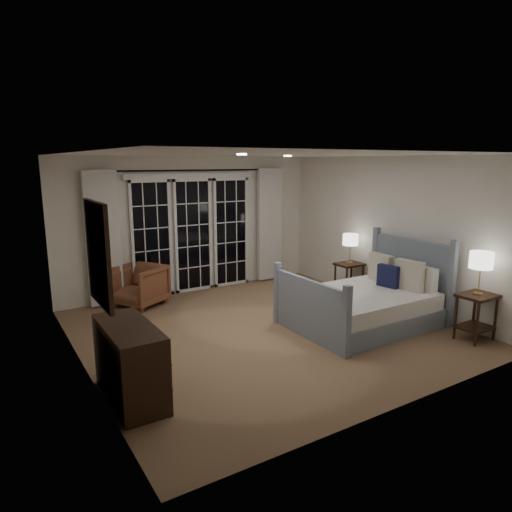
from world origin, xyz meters
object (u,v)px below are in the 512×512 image
nightstand_left (476,310)px  armchair (139,285)px  dresser (130,362)px  bed (366,304)px  lamp_left (481,261)px  lamp_right (350,240)px  nightstand_right (349,274)px

nightstand_left → armchair: (-3.43, 3.92, -0.08)m
armchair → dresser: (-1.05, -3.01, 0.05)m
bed → armchair: (-2.60, 2.69, 0.03)m
lamp_left → lamp_right: (-0.02, 2.47, -0.08)m
lamp_right → dresser: size_ratio=0.47×
nightstand_right → armchair: armchair is taller
lamp_left → armchair: 5.27m
lamp_left → dresser: 4.63m
lamp_right → lamp_left: bearing=-89.5°
nightstand_left → nightstand_right: nightstand_left is taller
nightstand_left → lamp_left: (0.00, -0.00, 0.69)m
nightstand_right → dresser: dresser is taller
nightstand_left → nightstand_right: 2.47m
lamp_right → dresser: bearing=-160.8°
nightstand_left → dresser: 4.57m
armchair → dresser: size_ratio=0.68×
armchair → nightstand_left: bearing=11.8°
lamp_right → dresser: (-4.46, -1.56, -0.64)m
nightstand_left → lamp_right: size_ratio=1.22×
nightstand_right → lamp_left: size_ratio=1.04×
lamp_right → armchair: bearing=156.9°
bed → nightstand_right: (0.81, 1.23, 0.09)m
lamp_left → dresser: lamp_left is taller
nightstand_left → lamp_right: lamp_right is taller
bed → lamp_left: (0.83, -1.23, 0.80)m
nightstand_left → dresser: dresser is taller
nightstand_left → nightstand_right: size_ratio=1.06×
lamp_left → armchair: bearing=131.2°
nightstand_left → dresser: bearing=168.6°
bed → lamp_left: size_ratio=3.59×
nightstand_right → armchair: (-3.41, 1.46, -0.05)m
lamp_right → armchair: lamp_right is taller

